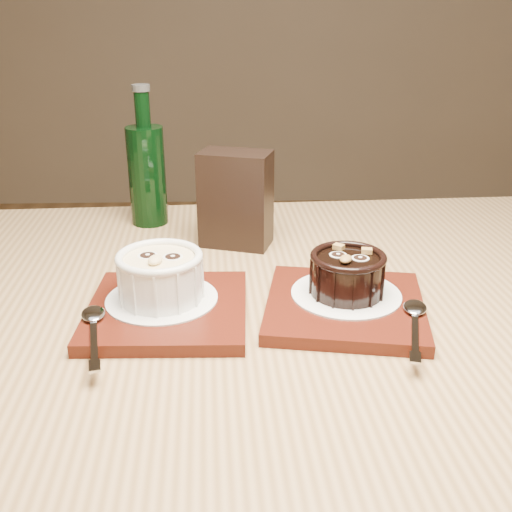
{
  "coord_description": "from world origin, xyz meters",
  "views": [
    {
      "loc": [
        -0.19,
        -0.88,
        1.08
      ],
      "look_at": [
        -0.17,
        -0.25,
        0.81
      ],
      "focal_mm": 42.0,
      "sensor_mm": 36.0,
      "label": 1
    }
  ],
  "objects_px": {
    "tray_right": "(345,307)",
    "ramekin_dark": "(347,272)",
    "condiment_stand": "(236,199)",
    "table": "(247,372)",
    "tray_left": "(168,310)",
    "ramekin_white": "(160,274)",
    "green_bottle": "(147,172)"
  },
  "relations": [
    {
      "from": "tray_right",
      "to": "ramekin_dark",
      "type": "distance_m",
      "value": 0.04
    },
    {
      "from": "condiment_stand",
      "to": "table",
      "type": "bearing_deg",
      "value": -86.84
    },
    {
      "from": "table",
      "to": "tray_right",
      "type": "bearing_deg",
      "value": -7.34
    },
    {
      "from": "table",
      "to": "tray_left",
      "type": "bearing_deg",
      "value": -170.43
    },
    {
      "from": "ramekin_white",
      "to": "tray_right",
      "type": "bearing_deg",
      "value": 6.69
    },
    {
      "from": "tray_left",
      "to": "tray_right",
      "type": "height_order",
      "value": "same"
    },
    {
      "from": "tray_right",
      "to": "condiment_stand",
      "type": "bearing_deg",
      "value": 119.61
    },
    {
      "from": "ramekin_dark",
      "to": "table",
      "type": "bearing_deg",
      "value": -155.41
    },
    {
      "from": "condiment_stand",
      "to": "ramekin_white",
      "type": "bearing_deg",
      "value": -112.9
    },
    {
      "from": "ramekin_white",
      "to": "condiment_stand",
      "type": "relative_size",
      "value": 0.71
    },
    {
      "from": "tray_left",
      "to": "tray_right",
      "type": "distance_m",
      "value": 0.21
    },
    {
      "from": "ramekin_white",
      "to": "tray_left",
      "type": "bearing_deg",
      "value": -49.99
    },
    {
      "from": "table",
      "to": "ramekin_dark",
      "type": "distance_m",
      "value": 0.18
    },
    {
      "from": "ramekin_white",
      "to": "green_bottle",
      "type": "xyz_separation_m",
      "value": [
        -0.05,
        0.31,
        0.04
      ]
    },
    {
      "from": "ramekin_white",
      "to": "tray_right",
      "type": "distance_m",
      "value": 0.22
    },
    {
      "from": "tray_left",
      "to": "ramekin_white",
      "type": "distance_m",
      "value": 0.04
    },
    {
      "from": "table",
      "to": "condiment_stand",
      "type": "relative_size",
      "value": 8.83
    },
    {
      "from": "ramekin_white",
      "to": "ramekin_dark",
      "type": "height_order",
      "value": "ramekin_white"
    },
    {
      "from": "tray_right",
      "to": "condiment_stand",
      "type": "distance_m",
      "value": 0.26
    },
    {
      "from": "ramekin_dark",
      "to": "green_bottle",
      "type": "distance_m",
      "value": 0.41
    },
    {
      "from": "ramekin_dark",
      "to": "tray_right",
      "type": "bearing_deg",
      "value": -79.72
    },
    {
      "from": "tray_left",
      "to": "condiment_stand",
      "type": "distance_m",
      "value": 0.24
    },
    {
      "from": "tray_right",
      "to": "ramekin_dark",
      "type": "xyz_separation_m",
      "value": [
        0.0,
        0.02,
        0.04
      ]
    },
    {
      "from": "table",
      "to": "condiment_stand",
      "type": "bearing_deg",
      "value": 93.16
    },
    {
      "from": "ramekin_white",
      "to": "ramekin_dark",
      "type": "relative_size",
      "value": 1.12
    },
    {
      "from": "tray_left",
      "to": "condiment_stand",
      "type": "relative_size",
      "value": 1.29
    },
    {
      "from": "tray_left",
      "to": "ramekin_white",
      "type": "relative_size",
      "value": 1.81
    },
    {
      "from": "table",
      "to": "ramekin_white",
      "type": "xyz_separation_m",
      "value": [
        -0.1,
        -0.0,
        0.14
      ]
    },
    {
      "from": "table",
      "to": "ramekin_dark",
      "type": "xyz_separation_m",
      "value": [
        0.12,
        0.0,
        0.14
      ]
    },
    {
      "from": "table",
      "to": "tray_right",
      "type": "height_order",
      "value": "tray_right"
    },
    {
      "from": "tray_right",
      "to": "green_bottle",
      "type": "distance_m",
      "value": 0.42
    },
    {
      "from": "ramekin_dark",
      "to": "green_bottle",
      "type": "xyz_separation_m",
      "value": [
        -0.27,
        0.3,
        0.04
      ]
    }
  ]
}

